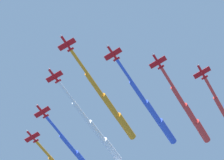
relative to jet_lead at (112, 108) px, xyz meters
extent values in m
cylinder|color=red|center=(-42.42, 8.79, -0.05)|extent=(9.08, 3.06, 1.31)
cone|color=white|center=(-47.37, 9.78, -0.05)|extent=(1.52, 1.48, 1.24)
cylinder|color=black|center=(-37.76, 7.85, -0.05)|extent=(0.78, 1.08, 0.98)
ellipsoid|color=black|center=(-44.34, 9.27, 0.41)|extent=(2.04, 1.25, 0.83)
cube|color=red|center=(-41.89, 8.67, -0.10)|extent=(4.28, 8.61, 1.93)
cube|color=white|center=(-42.63, 5.00, 0.79)|extent=(2.39, 1.15, 0.25)
cube|color=white|center=(-41.14, 12.37, -0.85)|extent=(2.39, 1.15, 0.25)
cube|color=red|center=(-38.71, 8.04, -0.05)|extent=(1.70, 3.30, 0.78)
cube|color=white|center=(-38.67, 8.24, 0.88)|extent=(1.48, 0.79, 1.88)
cylinder|color=orange|center=(-30.07, 6.30, -0.05)|extent=(17.34, 5.06, 1.67)
cylinder|color=orange|center=(-15.22, 3.60, -0.11)|extent=(17.50, 5.88, 2.50)
cylinder|color=orange|center=(-0.51, 0.22, -0.03)|extent=(17.67, 6.70, 3.33)
cylinder|color=orange|center=(14.20, -3.18, 0.07)|extent=(17.83, 7.51, 4.17)
cylinder|color=red|center=(-31.90, -9.61, -0.54)|extent=(9.07, 3.27, 1.31)
cone|color=white|center=(-36.83, -8.50, -0.54)|extent=(1.54, 1.50, 1.25)
cylinder|color=black|center=(-27.27, -10.66, -0.54)|extent=(0.80, 1.09, 0.98)
ellipsoid|color=black|center=(-33.81, -9.08, -0.08)|extent=(2.05, 1.29, 0.83)
cube|color=red|center=(-31.38, -9.74, -0.59)|extent=(4.45, 8.62, 1.96)
cube|color=white|center=(-32.21, -13.40, 0.31)|extent=(2.40, 1.20, 0.25)
cube|color=white|center=(-30.55, -6.06, -1.35)|extent=(2.40, 1.20, 0.25)
cube|color=red|center=(-28.22, -10.45, -0.54)|extent=(1.77, 3.31, 0.79)
cube|color=white|center=(-28.17, -10.25, 0.39)|extent=(1.48, 0.82, 1.88)
cylinder|color=blue|center=(-19.83, -12.35, -0.54)|extent=(16.82, 5.36, 1.67)
cylinder|color=blue|center=(-5.46, -15.31, -0.61)|extent=(17.00, 6.17, 2.50)
cylinder|color=blue|center=(8.76, -18.94, -0.52)|extent=(17.19, 6.98, 3.34)
cylinder|color=blue|center=(22.97, -22.60, -0.42)|extent=(17.37, 7.80, 4.17)
cylinder|color=red|center=(-25.22, 21.17, 2.01)|extent=(9.08, 3.12, 1.31)
cone|color=white|center=(-30.16, 22.20, 2.01)|extent=(1.53, 1.48, 1.24)
cylinder|color=black|center=(-20.57, 20.20, 2.01)|extent=(0.79, 1.08, 0.98)
ellipsoid|color=black|center=(-27.14, 21.67, 2.46)|extent=(2.04, 1.25, 0.82)
cube|color=red|center=(-24.69, 21.05, 1.96)|extent=(4.33, 8.62, 1.89)
cube|color=white|center=(-25.46, 17.38, 2.83)|extent=(2.40, 1.16, 0.24)
cube|color=white|center=(-23.92, 24.75, 1.22)|extent=(2.40, 1.16, 0.24)
cube|color=red|center=(-21.52, 20.40, 2.01)|extent=(1.72, 3.31, 0.77)
cube|color=white|center=(-21.48, 20.59, 2.94)|extent=(1.48, 0.79, 1.88)
cylinder|color=white|center=(-12.97, 18.62, 2.01)|extent=(17.15, 5.13, 1.66)
cylinder|color=white|center=(1.72, 15.85, 1.94)|extent=(17.32, 5.95, 2.49)
cylinder|color=white|center=(16.26, 12.41, 2.03)|extent=(17.49, 6.76, 3.32)
cylinder|color=white|center=(30.79, 8.94, 2.12)|extent=(17.66, 7.57, 4.15)
cylinder|color=red|center=(-21.39, -28.01, 0.00)|extent=(9.07, 3.27, 1.31)
cone|color=white|center=(-26.32, -26.90, 0.00)|extent=(1.54, 1.50, 1.25)
cylinder|color=black|center=(-16.76, -29.06, 0.00)|extent=(0.80, 1.09, 0.99)
ellipsoid|color=black|center=(-23.30, -27.48, 0.46)|extent=(2.05, 1.29, 0.83)
cube|color=red|center=(-20.87, -28.14, -0.05)|extent=(4.45, 8.62, 1.98)
cube|color=white|center=(-21.69, -31.79, 0.86)|extent=(2.40, 1.20, 0.25)
cube|color=white|center=(-20.03, -24.47, -0.82)|extent=(2.40, 1.20, 0.25)
cube|color=red|center=(-17.70, -28.85, 0.00)|extent=(1.77, 3.31, 0.80)
cube|color=white|center=(-17.66, -28.65, 0.93)|extent=(1.48, 0.83, 1.88)
cylinder|color=red|center=(-10.06, -30.58, 0.00)|extent=(15.10, 4.96, 1.67)
cylinder|color=red|center=(2.82, -33.19, -0.06)|extent=(15.29, 5.78, 2.51)
cylinder|color=red|center=(15.54, -36.48, 0.03)|extent=(15.47, 6.60, 3.35)
cylinder|color=red|center=(28.26, -39.80, 0.12)|extent=(15.66, 7.41, 4.18)
cylinder|color=red|center=(-8.03, 33.56, -0.94)|extent=(9.09, 3.16, 1.35)
cone|color=white|center=(-12.97, 34.59, -0.94)|extent=(1.53, 1.52, 1.28)
cylinder|color=black|center=(-3.38, 32.59, -0.94)|extent=(0.79, 1.11, 1.01)
ellipsoid|color=black|center=(-9.94, 34.08, -0.49)|extent=(2.05, 1.28, 0.86)
cube|color=red|center=(-7.50, 33.43, -0.99)|extent=(4.30, 8.52, 2.36)
cube|color=white|center=(-8.25, 29.82, 0.09)|extent=(2.39, 1.16, 0.28)
cube|color=white|center=(-6.74, 37.09, -1.94)|extent=(2.39, 1.16, 0.28)
cube|color=red|center=(-4.33, 32.79, -0.94)|extent=(1.71, 3.27, 0.94)
cube|color=white|center=(-4.27, 33.03, -0.03)|extent=(1.50, 0.89, 1.86)
cylinder|color=blue|center=(4.04, 31.04, -0.94)|extent=(16.74, 5.10, 1.72)
cylinder|color=blue|center=(18.35, 28.36, -1.02)|extent=(16.91, 5.94, 2.58)
cylinder|color=red|center=(-10.88, -46.41, -1.35)|extent=(9.07, 3.25, 1.31)
cone|color=white|center=(-15.81, -45.31, -1.35)|extent=(1.54, 1.50, 1.25)
cylinder|color=black|center=(-6.24, -47.45, -1.35)|extent=(0.80, 1.09, 0.98)
ellipsoid|color=black|center=(-12.79, -45.88, -0.89)|extent=(2.05, 1.28, 0.83)
cube|color=red|center=(-10.35, -46.54, -1.40)|extent=(4.43, 8.62, 1.95)
cube|color=white|center=(-11.17, -50.20, -0.50)|extent=(2.40, 1.19, 0.25)
cube|color=white|center=(-9.53, -42.86, -2.16)|extent=(2.40, 1.19, 0.25)
cube|color=red|center=(-7.19, -47.24, -1.35)|extent=(1.76, 3.31, 0.79)
cube|color=white|center=(-7.15, -47.04, -0.42)|extent=(1.48, 0.82, 1.88)
cylinder|color=red|center=(0.62, -48.99, -1.35)|extent=(15.47, 5.01, 1.67)
cylinder|color=red|center=(13.82, -51.64, -1.41)|extent=(15.65, 5.82, 2.50)
cylinder|color=red|center=(9.17, 45.94, 1.58)|extent=(9.07, 3.21, 1.32)
cone|color=white|center=(4.24, 47.02, 1.58)|extent=(1.54, 1.50, 1.25)
cylinder|color=black|center=(13.81, 44.93, 1.58)|extent=(0.80, 1.09, 0.99)
ellipsoid|color=black|center=(7.26, 46.46, 2.03)|extent=(2.05, 1.28, 0.83)
cube|color=red|center=(9.69, 45.82, 1.53)|extent=(4.39, 8.61, 1.99)
cube|color=white|center=(8.90, 42.16, 2.45)|extent=(2.40, 1.18, 0.25)
cube|color=white|center=(10.50, 49.50, 0.75)|extent=(2.40, 1.18, 0.25)
cube|color=red|center=(12.86, 45.13, 1.58)|extent=(1.75, 3.31, 0.80)
cube|color=white|center=(12.91, 45.34, 2.51)|extent=(1.48, 0.82, 1.88)
cylinder|color=orange|center=(20.79, 43.40, 1.58)|extent=(15.74, 5.00, 1.67)
camera|label=1|loc=(-162.60, -47.13, -189.99)|focal=82.94mm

